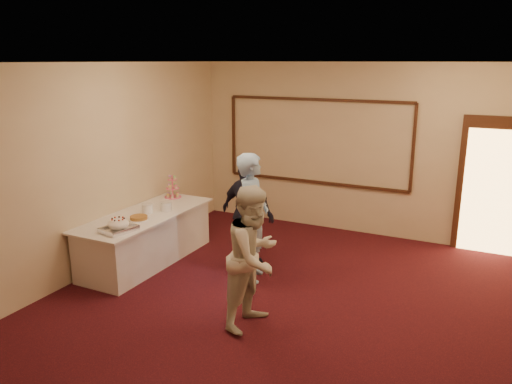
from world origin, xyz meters
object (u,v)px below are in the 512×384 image
at_px(plate_stack_a, 147,208).
at_px(guest, 248,213).
at_px(pavlova_tray, 119,226).
at_px(cupcake_stand, 173,189).
at_px(tart, 139,218).
at_px(buffet_table, 147,238).
at_px(plate_stack_b, 166,206).
at_px(woman, 254,257).
at_px(man, 253,217).

bearing_deg(plate_stack_a, guest, 18.24).
bearing_deg(plate_stack_a, pavlova_tray, -78.23).
height_order(cupcake_stand, tart, cupcake_stand).
relative_size(pavlova_tray, plate_stack_a, 3.12).
distance_m(buffet_table, plate_stack_b, 0.56).
relative_size(buffet_table, cupcake_stand, 5.72).
distance_m(woman, guest, 1.72).
bearing_deg(plate_stack_a, cupcake_stand, 100.93).
distance_m(pavlova_tray, plate_stack_b, 1.07).
bearing_deg(buffet_table, plate_stack_b, 52.77).
height_order(woman, guest, woman).
relative_size(man, guest, 1.10).
relative_size(cupcake_stand, guest, 0.25).
xyz_separation_m(plate_stack_b, woman, (2.12, -1.23, -0.00)).
xyz_separation_m(buffet_table, woman, (2.32, -0.97, 0.45)).
height_order(plate_stack_b, tart, plate_stack_b).
bearing_deg(tart, cupcake_stand, 102.52).
bearing_deg(plate_stack_a, woman, -23.70).
distance_m(plate_stack_b, tart, 0.56).
bearing_deg(tart, woman, -17.22).
bearing_deg(guest, plate_stack_a, 33.28).
xyz_separation_m(pavlova_tray, tart, (-0.08, 0.52, -0.05)).
bearing_deg(woman, pavlova_tray, 92.97).
bearing_deg(plate_stack_b, man, -3.78).
distance_m(pavlova_tray, man, 1.83).
bearing_deg(pavlova_tray, cupcake_stand, 101.33).
height_order(cupcake_stand, plate_stack_a, cupcake_stand).
bearing_deg(buffet_table, cupcake_stand, 99.89).
bearing_deg(man, tart, 86.29).
distance_m(pavlova_tray, guest, 1.86).
relative_size(cupcake_stand, man, 0.23).
relative_size(tart, guest, 0.18).
height_order(pavlova_tray, man, man).
bearing_deg(guest, man, 140.57).
height_order(cupcake_stand, guest, guest).
bearing_deg(man, plate_stack_b, 67.25).
height_order(buffet_table, plate_stack_b, plate_stack_b).
bearing_deg(buffet_table, pavlova_tray, -76.96).
distance_m(plate_stack_a, tart, 0.35).
bearing_deg(plate_stack_b, guest, 11.81).
distance_m(cupcake_stand, plate_stack_a, 0.93).
height_order(tart, woman, woman).
bearing_deg(man, pavlova_tray, 102.91).
relative_size(plate_stack_a, plate_stack_b, 0.97).
bearing_deg(woman, plate_stack_b, 67.21).
distance_m(man, guest, 0.46).
height_order(cupcake_stand, plate_stack_b, cupcake_stand).
relative_size(pavlova_tray, guest, 0.32).
relative_size(plate_stack_a, guest, 0.10).
bearing_deg(buffet_table, plate_stack_a, 79.82).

